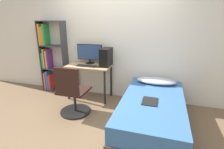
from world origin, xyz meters
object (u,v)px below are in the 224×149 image
at_px(pc_tower, 106,57).
at_px(bed, 152,112).
at_px(office_chair, 73,96).
at_px(keyboard, 86,66).
at_px(monitor, 90,53).
at_px(bookshelf, 49,58).

bearing_deg(pc_tower, bed, -36.24).
xyz_separation_m(office_chair, bed, (1.47, 0.05, -0.12)).
relative_size(keyboard, pc_tower, 1.14).
distance_m(office_chair, monitor, 1.15).
xyz_separation_m(office_chair, keyboard, (-0.02, 0.67, 0.42)).
height_order(bed, pc_tower, pc_tower).
bearing_deg(pc_tower, monitor, 168.19).
relative_size(bed, keyboard, 4.59).
xyz_separation_m(bed, pc_tower, (-1.09, 0.80, 0.72)).
distance_m(office_chair, bed, 1.47).
distance_m(monitor, pc_tower, 0.44).
bearing_deg(office_chair, pc_tower, 66.33).
height_order(bed, keyboard, keyboard).
height_order(office_chair, keyboard, office_chair).
relative_size(office_chair, pc_tower, 2.51).
height_order(monitor, keyboard, monitor).
bearing_deg(office_chair, bookshelf, 140.72).
height_order(office_chair, monitor, monitor).
relative_size(bookshelf, keyboard, 3.92).
bearing_deg(bookshelf, pc_tower, -2.90).
bearing_deg(pc_tower, office_chair, -113.67).
bearing_deg(keyboard, bookshelf, 166.94).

